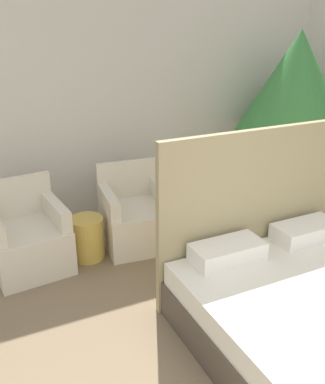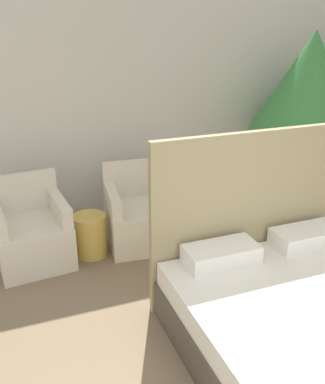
% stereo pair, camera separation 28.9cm
% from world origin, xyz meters
% --- Properties ---
extents(wall_back, '(10.00, 0.06, 2.90)m').
position_xyz_m(wall_back, '(0.00, 4.19, 1.45)').
color(wall_back, silver).
rests_on(wall_back, ground_plane).
extents(bed, '(1.80, 1.98, 1.43)m').
position_xyz_m(bed, '(0.65, 1.29, 0.29)').
color(bed, '#4C4238').
rests_on(bed, ground_plane).
extents(armchair_near_window_left, '(0.73, 0.74, 0.83)m').
position_xyz_m(armchair_near_window_left, '(-1.07, 3.31, 0.27)').
color(armchair_near_window_left, beige).
rests_on(armchair_near_window_left, ground_plane).
extents(armchair_near_window_right, '(0.74, 0.75, 0.83)m').
position_xyz_m(armchair_near_window_right, '(0.03, 3.31, 0.27)').
color(armchair_near_window_right, beige).
rests_on(armchair_near_window_right, ground_plane).
extents(potted_palm, '(1.34, 1.34, 2.12)m').
position_xyz_m(potted_palm, '(2.09, 3.42, 1.50)').
color(potted_palm, '#4C4C4C').
rests_on(potted_palm, ground_plane).
extents(side_table, '(0.33, 0.33, 0.43)m').
position_xyz_m(side_table, '(-0.52, 3.26, 0.21)').
color(side_table, gold).
rests_on(side_table, ground_plane).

